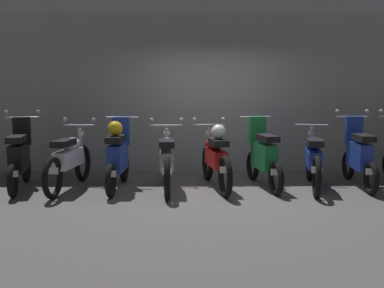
# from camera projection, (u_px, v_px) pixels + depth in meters

# --- Properties ---
(ground_plane) EXTENTS (80.00, 80.00, 0.00)m
(ground_plane) POSITION_uv_depth(u_px,v_px,m) (217.00, 193.00, 6.94)
(ground_plane) COLOR #565451
(back_wall) EXTENTS (16.00, 0.30, 3.10)m
(back_wall) POSITION_uv_depth(u_px,v_px,m) (211.00, 94.00, 8.73)
(back_wall) COLOR gray
(back_wall) RESTS_ON ground
(motorbike_slot_0) EXTENTS (0.58, 1.67, 1.29)m
(motorbike_slot_0) POSITION_uv_depth(u_px,v_px,m) (20.00, 157.00, 7.21)
(motorbike_slot_0) COLOR black
(motorbike_slot_0) RESTS_ON ground
(motorbike_slot_1) EXTENTS (0.59, 1.95, 1.15)m
(motorbike_slot_1) POSITION_uv_depth(u_px,v_px,m) (69.00, 159.00, 7.21)
(motorbike_slot_1) COLOR black
(motorbike_slot_1) RESTS_ON ground
(motorbike_slot_2) EXTENTS (0.56, 1.68, 1.18)m
(motorbike_slot_2) POSITION_uv_depth(u_px,v_px,m) (118.00, 155.00, 7.20)
(motorbike_slot_2) COLOR black
(motorbike_slot_2) RESTS_ON ground
(motorbike_slot_3) EXTENTS (0.59, 1.95, 1.15)m
(motorbike_slot_3) POSITION_uv_depth(u_px,v_px,m) (167.00, 160.00, 7.18)
(motorbike_slot_3) COLOR black
(motorbike_slot_3) RESTS_ON ground
(motorbike_slot_4) EXTENTS (0.58, 1.94, 1.15)m
(motorbike_slot_4) POSITION_uv_depth(u_px,v_px,m) (216.00, 157.00, 7.27)
(motorbike_slot_4) COLOR black
(motorbike_slot_4) RESTS_ON ground
(motorbike_slot_5) EXTENTS (0.56, 1.67, 1.18)m
(motorbike_slot_5) POSITION_uv_depth(u_px,v_px,m) (263.00, 156.00, 7.36)
(motorbike_slot_5) COLOR black
(motorbike_slot_5) RESTS_ON ground
(motorbike_slot_6) EXTENTS (0.62, 1.93, 1.03)m
(motorbike_slot_6) POSITION_uv_depth(u_px,v_px,m) (313.00, 159.00, 7.27)
(motorbike_slot_6) COLOR black
(motorbike_slot_6) RESTS_ON ground
(motorbike_slot_7) EXTENTS (0.59, 1.68, 1.29)m
(motorbike_slot_7) POSITION_uv_depth(u_px,v_px,m) (359.00, 156.00, 7.39)
(motorbike_slot_7) COLOR black
(motorbike_slot_7) RESTS_ON ground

